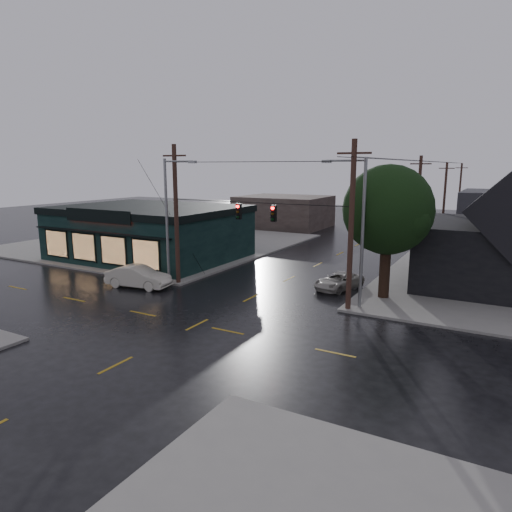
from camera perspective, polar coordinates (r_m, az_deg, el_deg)
The scene contains 15 objects.
ground_plane at distance 25.72m, azimuth -7.37°, elevation -8.51°, with size 160.00×160.00×0.00m, color black.
sidewalk_nw at distance 53.08m, azimuth -11.93°, elevation 1.65°, with size 28.00×28.00×0.15m, color gray.
pizza_shop at distance 44.22m, azimuth -13.15°, elevation 2.99°, with size 16.30×12.34×4.90m.
corner_tree at distance 30.33m, azimuth 16.18°, elevation 5.51°, with size 5.74×5.74×8.62m.
utility_pole_nw at distance 34.46m, azimuth -9.65°, elevation -3.49°, with size 2.00×0.32×10.15m, color black, non-canonical shape.
utility_pole_ne at distance 28.44m, azimuth 11.40°, elevation -6.71°, with size 2.00×0.32×10.15m, color black, non-canonical shape.
utility_pole_far_a at distance 48.82m, azimuth 19.22°, elevation 0.36°, with size 2.00×0.32×9.65m, color black, non-canonical shape.
utility_pole_far_b at distance 68.40m, azimuth 22.21°, elevation 3.09°, with size 2.00×0.32×9.15m, color black, non-canonical shape.
utility_pole_far_c at distance 88.17m, azimuth 23.88°, elevation 4.60°, with size 2.00×0.32×9.15m, color black, non-canonical shape.
span_signal_assembly at distance 29.79m, azimuth -0.02°, elevation 5.53°, with size 13.00×0.48×1.23m.
streetlight_nw at distance 34.12m, azimuth -10.78°, elevation -3.67°, with size 5.40×0.30×9.15m, color gray, non-canonical shape.
streetlight_ne at distance 28.94m, azimuth 12.77°, elevation -6.45°, with size 5.40×0.30×9.15m, color gray, non-canonical shape.
bg_building_west at distance 66.20m, azimuth 3.50°, elevation 5.57°, with size 12.00×10.00×4.40m, color #312624.
sedan_cream at distance 33.98m, azimuth -14.50°, elevation -2.53°, with size 1.67×4.79×1.58m, color beige.
suv_silver at distance 33.03m, azimuth 10.30°, elevation -3.12°, with size 1.92×4.16×1.16m, color #A09D94.
Camera 1 is at (14.56, -19.37, 8.62)m, focal length 32.00 mm.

